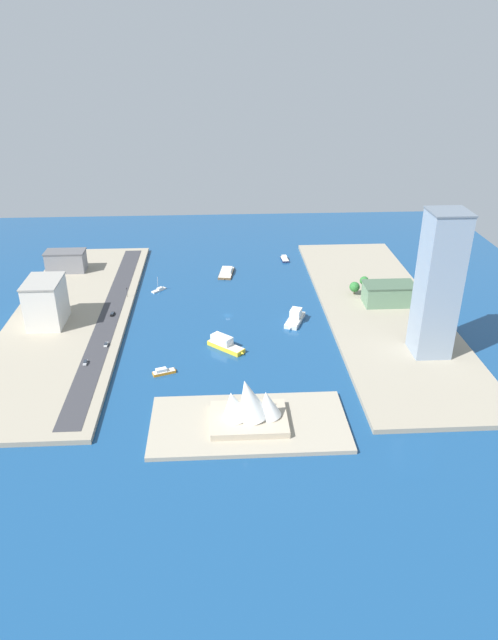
# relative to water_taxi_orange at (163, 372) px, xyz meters

# --- Properties ---
(ground_plane) EXTENTS (440.00, 440.00, 0.00)m
(ground_plane) POSITION_rel_water_taxi_orange_xyz_m (-33.87, -65.35, -1.22)
(ground_plane) COLOR navy
(quay_west) EXTENTS (70.00, 240.00, 2.52)m
(quay_west) POSITION_rel_water_taxi_orange_xyz_m (-128.55, -65.35, 0.04)
(quay_west) COLOR #9E937F
(quay_west) RESTS_ON ground_plane
(quay_east) EXTENTS (70.00, 240.00, 2.52)m
(quay_east) POSITION_rel_water_taxi_orange_xyz_m (60.80, -65.35, 0.04)
(quay_east) COLOR #9E937F
(quay_east) RESTS_ON ground_plane
(peninsula_point) EXTENTS (86.19, 43.33, 2.00)m
(peninsula_point) POSITION_rel_water_taxi_orange_xyz_m (-40.71, 45.31, -0.22)
(peninsula_point) COLOR #A89E89
(peninsula_point) RESTS_ON ground_plane
(road_strip) EXTENTS (12.14, 228.00, 0.15)m
(road_strip) POSITION_rel_water_taxi_orange_xyz_m (37.05, -65.35, 1.37)
(road_strip) COLOR #38383D
(road_strip) RESTS_ON quay_east
(water_taxi_orange) EXTENTS (12.51, 7.24, 3.28)m
(water_taxi_orange) POSITION_rel_water_taxi_orange_xyz_m (0.00, 0.00, 0.00)
(water_taxi_orange) COLOR orange
(water_taxi_orange) RESTS_ON ground_plane
(ferry_white_commuter) EXTENTS (15.02, 23.06, 7.84)m
(ferry_white_commuter) POSITION_rel_water_taxi_orange_xyz_m (-73.87, -54.36, 1.48)
(ferry_white_commuter) COLOR silver
(ferry_white_commuter) RESTS_ON ground_plane
(barge_flat_brown) EXTENTS (12.31, 23.60, 3.70)m
(barge_flat_brown) POSITION_rel_water_taxi_orange_xyz_m (-34.55, -133.18, 0.20)
(barge_flat_brown) COLOR brown
(barge_flat_brown) RESTS_ON ground_plane
(ferry_yellow_fast) EXTENTS (20.71, 19.65, 6.96)m
(ferry_yellow_fast) POSITION_rel_water_taxi_orange_xyz_m (-31.26, -24.69, 1.57)
(ferry_yellow_fast) COLOR yellow
(ferry_yellow_fast) RESTS_ON ground_plane
(sailboat_small_white) EXTENTS (9.56, 9.85, 10.22)m
(sailboat_small_white) POSITION_rel_water_taxi_orange_xyz_m (11.12, -105.58, -0.41)
(sailboat_small_white) COLOR white
(sailboat_small_white) RESTS_ON ground_plane
(patrol_launch_navy) EXTENTS (5.59, 12.92, 2.95)m
(patrol_launch_navy) POSITION_rel_water_taxi_orange_xyz_m (-79.35, -158.85, -0.14)
(patrol_launch_navy) COLOR #1E284C
(patrol_launch_navy) RESTS_ON ground_plane
(tower_tall_glass) EXTENTS (19.34, 19.35, 76.52)m
(tower_tall_glass) POSITION_rel_water_taxi_orange_xyz_m (-139.20, -10.53, 39.59)
(tower_tall_glass) COLOR #8C9EB2
(tower_tall_glass) RESTS_ON quay_west
(terminal_long_green) EXTENTS (31.46, 17.05, 13.39)m
(terminal_long_green) POSITION_rel_water_taxi_orange_xyz_m (-134.36, -71.58, 8.02)
(terminal_long_green) COLOR slate
(terminal_long_green) RESTS_ON quay_west
(warehouse_low_gray) EXTENTS (27.67, 14.89, 14.78)m
(warehouse_low_gray) POSITION_rel_water_taxi_orange_xyz_m (78.96, -139.49, 8.72)
(warehouse_low_gray) COLOR gray
(warehouse_low_gray) RESTS_ON quay_east
(hotel_broad_white) EXTENTS (19.90, 27.55, 26.85)m
(hotel_broad_white) POSITION_rel_water_taxi_orange_xyz_m (70.62, -56.10, 14.75)
(hotel_broad_white) COLOR silver
(hotel_broad_white) RESTS_ON quay_east
(suv_black) EXTENTS (2.13, 5.21, 1.49)m
(suv_black) POSITION_rel_water_taxi_orange_xyz_m (35.40, -64.43, 2.19)
(suv_black) COLOR black
(suv_black) RESTS_ON road_strip
(van_white) EXTENTS (1.89, 4.82, 1.53)m
(van_white) POSITION_rel_water_taxi_orange_xyz_m (32.82, -26.35, 2.20)
(van_white) COLOR black
(van_white) RESTS_ON road_strip
(sedan_silver) EXTENTS (1.89, 5.10, 1.61)m
(sedan_silver) POSITION_rel_water_taxi_orange_xyz_m (40.22, -7.59, 2.24)
(sedan_silver) COLOR black
(sedan_silver) RESTS_ON road_strip
(traffic_light_waterfront) EXTENTS (0.36, 0.36, 6.50)m
(traffic_light_waterfront) POSITION_rel_water_taxi_orange_xyz_m (29.94, -90.92, 5.64)
(traffic_light_waterfront) COLOR black
(traffic_light_waterfront) RESTS_ON quay_east
(opera_landmark) EXTENTS (33.41, 25.22, 22.84)m
(opera_landmark) POSITION_rel_water_taxi_orange_xyz_m (-40.54, 45.31, 9.05)
(opera_landmark) COLOR #BCAD93
(opera_landmark) RESTS_ON peninsula_point
(park_tree_cluster) EXTENTS (14.75, 15.52, 8.54)m
(park_tree_cluster) POSITION_rel_water_taxi_orange_xyz_m (-120.03, -90.71, 6.64)
(park_tree_cluster) COLOR brown
(park_tree_cluster) RESTS_ON quay_west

